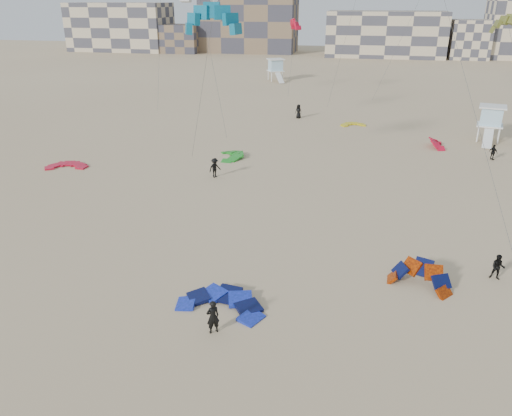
% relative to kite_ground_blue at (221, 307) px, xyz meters
% --- Properties ---
extents(ground, '(320.00, 320.00, 0.00)m').
position_rel_kite_ground_blue_xyz_m(ground, '(1.24, 0.20, 0.00)').
color(ground, tan).
rests_on(ground, ground).
extents(kite_ground_blue, '(4.99, 5.19, 1.48)m').
position_rel_kite_ground_blue_xyz_m(kite_ground_blue, '(0.00, 0.00, 0.00)').
color(kite_ground_blue, '#2132E7').
rests_on(kite_ground_blue, ground).
extents(kite_ground_orange, '(4.55, 4.55, 3.55)m').
position_rel_kite_ground_blue_xyz_m(kite_ground_orange, '(10.56, 4.43, 0.00)').
color(kite_ground_orange, '#D04001').
rests_on(kite_ground_orange, ground).
extents(kite_ground_red, '(4.52, 4.68, 0.64)m').
position_rel_kite_ground_blue_xyz_m(kite_ground_red, '(-21.37, 20.00, 0.00)').
color(kite_ground_red, red).
rests_on(kite_ground_red, ground).
extents(kite_ground_green, '(4.84, 4.66, 1.45)m').
position_rel_kite_ground_blue_xyz_m(kite_ground_green, '(-6.49, 26.65, 0.00)').
color(kite_ground_green, '#1B971A').
rests_on(kite_ground_green, ground).
extents(kite_ground_red_far, '(3.10, 2.94, 2.83)m').
position_rel_kite_ground_blue_xyz_m(kite_ground_red_far, '(15.02, 34.99, 0.00)').
color(kite_ground_red_far, red).
rests_on(kite_ground_red_far, ground).
extents(kite_ground_yellow, '(3.73, 3.83, 0.55)m').
position_rel_kite_ground_blue_xyz_m(kite_ground_yellow, '(5.58, 43.48, 0.00)').
color(kite_ground_yellow, yellow).
rests_on(kite_ground_yellow, ground).
extents(kitesurfer_main, '(0.79, 0.75, 1.81)m').
position_rel_kite_ground_blue_xyz_m(kitesurfer_main, '(0.21, -2.21, 0.90)').
color(kitesurfer_main, black).
rests_on(kitesurfer_main, ground).
extents(kitesurfer_b, '(0.89, 0.77, 1.57)m').
position_rel_kite_ground_blue_xyz_m(kitesurfer_b, '(15.08, 6.16, 0.79)').
color(kitesurfer_b, black).
rests_on(kitesurfer_b, ground).
extents(kitesurfer_c, '(1.28, 1.33, 1.82)m').
position_rel_kite_ground_blue_xyz_m(kitesurfer_c, '(-6.27, 20.18, 0.91)').
color(kitesurfer_c, black).
rests_on(kitesurfer_c, ground).
extents(kitesurfer_d, '(0.92, 0.95, 1.59)m').
position_rel_kite_ground_blue_xyz_m(kitesurfer_d, '(20.02, 31.27, 0.80)').
color(kitesurfer_d, black).
rests_on(kitesurfer_d, ground).
extents(kitesurfer_e, '(1.07, 0.87, 1.89)m').
position_rel_kite_ground_blue_xyz_m(kitesurfer_e, '(-1.97, 46.26, 0.94)').
color(kitesurfer_e, black).
rests_on(kitesurfer_e, ground).
extents(kite_fly_teal_a, '(6.49, 7.83, 13.93)m').
position_rel_kite_ground_blue_xyz_m(kite_fly_teal_a, '(-5.23, 17.31, 13.59)').
color(kite_fly_teal_a, '#0D6989').
rests_on(kite_fly_teal_a, ground).
extents(kite_fly_olive, '(6.05, 5.39, 13.20)m').
position_rel_kite_ground_blue_xyz_m(kite_fly_olive, '(19.51, 32.28, 12.84)').
color(kite_fly_olive, olive).
rests_on(kite_fly_olive, ground).
extents(kite_fly_red, '(4.07, 4.07, 11.77)m').
position_rel_kite_ground_blue_xyz_m(kite_fly_red, '(-4.46, 58.73, 11.46)').
color(kite_fly_red, red).
rests_on(kite_fly_red, ground).
extents(lifeguard_tower_near, '(3.41, 5.85, 4.05)m').
position_rel_kite_ground_blue_xyz_m(lifeguard_tower_near, '(21.10, 39.11, 2.01)').
color(lifeguard_tower_near, white).
rests_on(lifeguard_tower_near, ground).
extents(lifeguard_tower_far, '(4.05, 6.37, 4.25)m').
position_rel_kite_ground_blue_xyz_m(lifeguard_tower_far, '(-10.92, 78.80, 2.11)').
color(lifeguard_tower_far, white).
rests_on(lifeguard_tower_far, ground).
extents(condo_west_a, '(30.00, 15.00, 14.00)m').
position_rel_kite_ground_blue_xyz_m(condo_west_a, '(-68.76, 130.20, 7.00)').
color(condo_west_a, beige).
rests_on(condo_west_a, ground).
extents(condo_west_b, '(28.00, 14.00, 18.00)m').
position_rel_kite_ground_blue_xyz_m(condo_west_b, '(-28.76, 134.20, 9.00)').
color(condo_west_b, brown).
rests_on(condo_west_b, ground).
extents(condo_mid, '(32.00, 16.00, 12.00)m').
position_rel_kite_ground_blue_xyz_m(condo_mid, '(11.24, 130.20, 6.00)').
color(condo_mid, beige).
rests_on(condo_mid, ground).
extents(condo_fill_left, '(12.00, 10.00, 8.00)m').
position_rel_kite_ground_blue_xyz_m(condo_fill_left, '(-48.76, 128.20, 4.00)').
color(condo_fill_left, brown).
rests_on(condo_fill_left, ground).
extents(condo_fill_right, '(10.00, 10.00, 10.00)m').
position_rel_kite_ground_blue_xyz_m(condo_fill_right, '(33.24, 128.20, 5.00)').
color(condo_fill_right, beige).
rests_on(condo_fill_right, ground).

